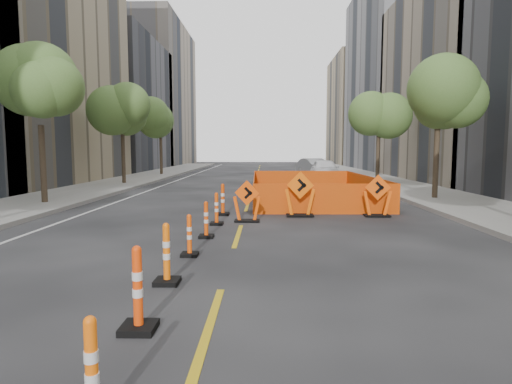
{
  "coord_description": "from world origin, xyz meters",
  "views": [
    {
      "loc": [
        0.73,
        -7.37,
        2.33
      ],
      "look_at": [
        0.47,
        4.84,
        1.1
      ],
      "focal_mm": 30.0,
      "sensor_mm": 36.0,
      "label": 1
    }
  ],
  "objects_px": {
    "parked_car_near": "(325,170)",
    "chevron_sign_center": "(300,194)",
    "channelizer_2": "(167,254)",
    "channelizer_0": "(92,373)",
    "chevron_sign_right": "(377,196)",
    "parked_car_far": "(314,166)",
    "channelizer_5": "(217,209)",
    "channelizer_3": "(189,235)",
    "chevron_sign_left": "(247,201)",
    "channelizer_1": "(138,289)",
    "channelizer_4": "(206,220)",
    "channelizer_6": "(223,199)",
    "parked_car_mid": "(314,167)"
  },
  "relations": [
    {
      "from": "channelizer_1",
      "to": "chevron_sign_right",
      "type": "relative_size",
      "value": 0.77
    },
    {
      "from": "chevron_sign_center",
      "to": "channelizer_2",
      "type": "bearing_deg",
      "value": -93.79
    },
    {
      "from": "channelizer_0",
      "to": "parked_car_mid",
      "type": "height_order",
      "value": "parked_car_mid"
    },
    {
      "from": "channelizer_0",
      "to": "chevron_sign_right",
      "type": "distance_m",
      "value": 12.54
    },
    {
      "from": "channelizer_2",
      "to": "chevron_sign_right",
      "type": "distance_m",
      "value": 9.35
    },
    {
      "from": "parked_car_far",
      "to": "chevron_sign_right",
      "type": "bearing_deg",
      "value": -93.86
    },
    {
      "from": "channelizer_1",
      "to": "chevron_sign_right",
      "type": "xyz_separation_m",
      "value": [
        5.49,
        9.44,
        0.17
      ]
    },
    {
      "from": "channelizer_5",
      "to": "parked_car_near",
      "type": "xyz_separation_m",
      "value": [
        5.81,
        18.09,
        0.31
      ]
    },
    {
      "from": "parked_car_near",
      "to": "channelizer_4",
      "type": "bearing_deg",
      "value": -104.44
    },
    {
      "from": "channelizer_4",
      "to": "parked_car_far",
      "type": "bearing_deg",
      "value": 78.41
    },
    {
      "from": "channelizer_0",
      "to": "parked_car_far",
      "type": "relative_size",
      "value": 0.2
    },
    {
      "from": "channelizer_2",
      "to": "channelizer_0",
      "type": "bearing_deg",
      "value": -85.95
    },
    {
      "from": "parked_car_far",
      "to": "channelizer_3",
      "type": "bearing_deg",
      "value": -102.95
    },
    {
      "from": "channelizer_2",
      "to": "chevron_sign_center",
      "type": "relative_size",
      "value": 0.69
    },
    {
      "from": "channelizer_1",
      "to": "channelizer_2",
      "type": "relative_size",
      "value": 1.04
    },
    {
      "from": "parked_car_near",
      "to": "channelizer_1",
      "type": "bearing_deg",
      "value": -101.06
    },
    {
      "from": "channelizer_1",
      "to": "channelizer_5",
      "type": "relative_size",
      "value": 1.12
    },
    {
      "from": "chevron_sign_left",
      "to": "channelizer_5",
      "type": "bearing_deg",
      "value": -133.15
    },
    {
      "from": "channelizer_5",
      "to": "parked_car_far",
      "type": "xyz_separation_m",
      "value": [
        6.32,
        29.15,
        0.2
      ]
    },
    {
      "from": "chevron_sign_right",
      "to": "channelizer_4",
      "type": "bearing_deg",
      "value": -146.38
    },
    {
      "from": "channelizer_2",
      "to": "channelizer_4",
      "type": "height_order",
      "value": "channelizer_2"
    },
    {
      "from": "channelizer_1",
      "to": "chevron_sign_left",
      "type": "height_order",
      "value": "chevron_sign_left"
    },
    {
      "from": "channelizer_5",
      "to": "channelizer_6",
      "type": "bearing_deg",
      "value": 89.96
    },
    {
      "from": "channelizer_1",
      "to": "channelizer_6",
      "type": "relative_size",
      "value": 1.0
    },
    {
      "from": "chevron_sign_center",
      "to": "channelizer_5",
      "type": "bearing_deg",
      "value": -130.63
    },
    {
      "from": "channelizer_4",
      "to": "chevron_sign_left",
      "type": "xyz_separation_m",
      "value": [
        0.97,
        2.51,
        0.18
      ]
    },
    {
      "from": "channelizer_1",
      "to": "chevron_sign_right",
      "type": "bearing_deg",
      "value": 59.82
    },
    {
      "from": "channelizer_5",
      "to": "chevron_sign_right",
      "type": "relative_size",
      "value": 0.69
    },
    {
      "from": "channelizer_6",
      "to": "parked_car_mid",
      "type": "bearing_deg",
      "value": 75.34
    },
    {
      "from": "chevron_sign_center",
      "to": "parked_car_far",
      "type": "xyz_separation_m",
      "value": [
        3.62,
        27.47,
        -0.08
      ]
    },
    {
      "from": "chevron_sign_right",
      "to": "channelizer_5",
      "type": "bearing_deg",
      "value": -162.62
    },
    {
      "from": "chevron_sign_right",
      "to": "parked_car_far",
      "type": "height_order",
      "value": "chevron_sign_right"
    },
    {
      "from": "channelizer_0",
      "to": "channelizer_1",
      "type": "bearing_deg",
      "value": 95.79
    },
    {
      "from": "channelizer_3",
      "to": "chevron_sign_right",
      "type": "xyz_separation_m",
      "value": [
        5.51,
        5.57,
        0.26
      ]
    },
    {
      "from": "channelizer_5",
      "to": "parked_car_mid",
      "type": "height_order",
      "value": "parked_car_mid"
    },
    {
      "from": "channelizer_0",
      "to": "channelizer_1",
      "type": "distance_m",
      "value": 1.94
    },
    {
      "from": "channelizer_2",
      "to": "channelizer_5",
      "type": "xyz_separation_m",
      "value": [
        0.2,
        5.8,
        -0.03
      ]
    },
    {
      "from": "channelizer_1",
      "to": "channelizer_4",
      "type": "distance_m",
      "value": 5.8
    },
    {
      "from": "channelizer_1",
      "to": "chevron_sign_center",
      "type": "distance_m",
      "value": 9.83
    },
    {
      "from": "channelizer_4",
      "to": "channelizer_5",
      "type": "distance_m",
      "value": 1.93
    },
    {
      "from": "channelizer_0",
      "to": "channelizer_5",
      "type": "relative_size",
      "value": 0.98
    },
    {
      "from": "channelizer_2",
      "to": "channelizer_3",
      "type": "relative_size",
      "value": 1.16
    },
    {
      "from": "chevron_sign_left",
      "to": "channelizer_1",
      "type": "bearing_deg",
      "value": -82.35
    },
    {
      "from": "channelizer_0",
      "to": "chevron_sign_right",
      "type": "relative_size",
      "value": 0.68
    },
    {
      "from": "channelizer_4",
      "to": "chevron_sign_center",
      "type": "relative_size",
      "value": 0.62
    },
    {
      "from": "channelizer_3",
      "to": "channelizer_2",
      "type": "bearing_deg",
      "value": -91.53
    },
    {
      "from": "chevron_sign_right",
      "to": "parked_car_far",
      "type": "bearing_deg",
      "value": 87.72
    },
    {
      "from": "parked_car_near",
      "to": "chevron_sign_center",
      "type": "bearing_deg",
      "value": -98.84
    },
    {
      "from": "chevron_sign_left",
      "to": "parked_car_far",
      "type": "height_order",
      "value": "parked_car_far"
    },
    {
      "from": "channelizer_0",
      "to": "channelizer_2",
      "type": "distance_m",
      "value": 3.88
    }
  ]
}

